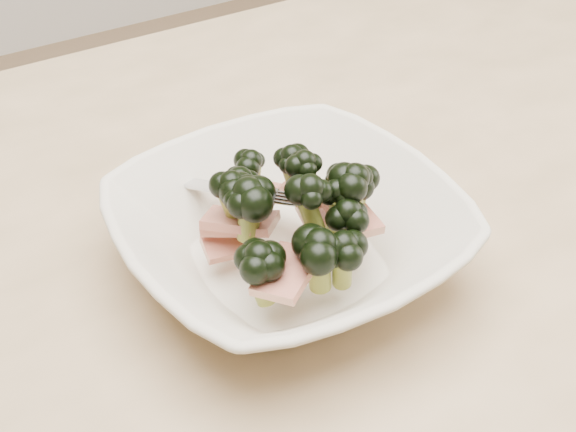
# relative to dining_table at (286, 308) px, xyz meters

# --- Properties ---
(dining_table) EXTENTS (1.20, 0.80, 0.75)m
(dining_table) POSITION_rel_dining_table_xyz_m (0.00, 0.00, 0.00)
(dining_table) COLOR tan
(dining_table) RESTS_ON ground
(broccoli_dish) EXTENTS (0.27, 0.27, 0.11)m
(broccoli_dish) POSITION_rel_dining_table_xyz_m (-0.02, -0.05, 0.14)
(broccoli_dish) COLOR beige
(broccoli_dish) RESTS_ON dining_table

